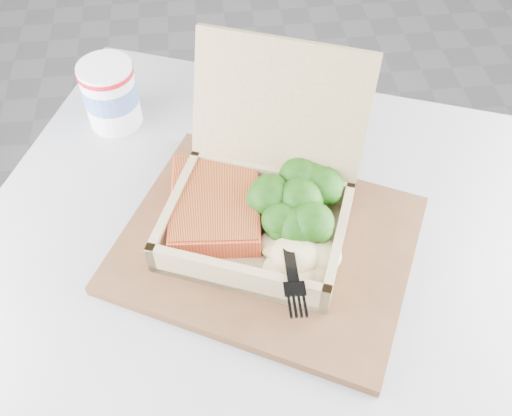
{
  "coord_description": "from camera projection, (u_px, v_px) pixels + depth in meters",
  "views": [
    {
      "loc": [
        0.45,
        -0.58,
        1.25
      ],
      "look_at": [
        0.5,
        -0.17,
        0.75
      ],
      "focal_mm": 40.0,
      "sensor_mm": 36.0,
      "label": 1
    }
  ],
  "objects": [
    {
      "name": "takeout_container",
      "position": [
        263.0,
        190.0,
        0.65
      ],
      "size": [
        0.27,
        0.27,
        0.19
      ],
      "rotation": [
        0.0,
        0.0,
        -0.39
      ],
      "color": "tan",
      "rests_on": "serving_tray"
    },
    {
      "name": "salmon_fillet",
      "position": [
        215.0,
        204.0,
        0.67
      ],
      "size": [
        0.11,
        0.14,
        0.03
      ],
      "primitive_type": "cube",
      "rotation": [
        0.0,
        0.0,
        -0.08
      ],
      "color": "#D7482A",
      "rests_on": "takeout_container"
    },
    {
      "name": "mashed_potatoes",
      "position": [
        295.0,
        254.0,
        0.62
      ],
      "size": [
        0.09,
        0.08,
        0.03
      ],
      "primitive_type": "ellipsoid",
      "color": "#C9B782",
      "rests_on": "takeout_container"
    },
    {
      "name": "cafe_table",
      "position": [
        262.0,
        349.0,
        0.79
      ],
      "size": [
        0.94,
        0.94,
        0.7
      ],
      "rotation": [
        0.0,
        0.0,
        -0.38
      ],
      "color": "black",
      "rests_on": "floor"
    },
    {
      "name": "plastic_fork",
      "position": [
        286.0,
        230.0,
        0.63
      ],
      "size": [
        0.02,
        0.16,
        0.02
      ],
      "rotation": [
        0.0,
        0.0,
        3.1
      ],
      "color": "black",
      "rests_on": "mashed_potatoes"
    },
    {
      "name": "paper_cup",
      "position": [
        110.0,
        93.0,
        0.78
      ],
      "size": [
        0.08,
        0.08,
        0.09
      ],
      "color": "white",
      "rests_on": "cafe_table"
    },
    {
      "name": "receipt",
      "position": [
        301.0,
        147.0,
        0.78
      ],
      "size": [
        0.14,
        0.16,
        0.0
      ],
      "primitive_type": "cube",
      "rotation": [
        0.0,
        0.0,
        -0.6
      ],
      "color": "white",
      "rests_on": "cafe_table"
    },
    {
      "name": "floor",
      "position": [
        33.0,
        377.0,
        1.3
      ],
      "size": [
        4.0,
        4.0,
        0.0
      ],
      "primitive_type": "plane",
      "color": "gray",
      "rests_on": "ground"
    },
    {
      "name": "serving_tray",
      "position": [
        267.0,
        244.0,
        0.67
      ],
      "size": [
        0.41,
        0.39,
        0.01
      ],
      "primitive_type": "cube",
      "rotation": [
        0.0,
        0.0,
        -0.48
      ],
      "color": "brown",
      "rests_on": "cafe_table"
    },
    {
      "name": "broccoli_pile",
      "position": [
        299.0,
        205.0,
        0.66
      ],
      "size": [
        0.12,
        0.12,
        0.04
      ],
      "primitive_type": null,
      "color": "#286C18",
      "rests_on": "takeout_container"
    }
  ]
}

